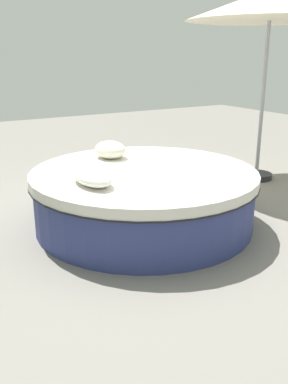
{
  "coord_description": "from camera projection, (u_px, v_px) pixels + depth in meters",
  "views": [
    {
      "loc": [
        3.59,
        -2.15,
        1.72
      ],
      "look_at": [
        0.0,
        0.0,
        0.35
      ],
      "focal_mm": 39.72,
      "sensor_mm": 36.0,
      "label": 1
    }
  ],
  "objects": [
    {
      "name": "patio_umbrella",
      "position": [
        271.0,
        6.0,
        5.43
      ],
      "size": [
        2.2,
        2.2,
        2.51
      ],
      "color": "#262628",
      "rests_on": "ground_plane"
    },
    {
      "name": "round_bed",
      "position": [
        144.0,
        197.0,
        4.42
      ],
      "size": [
        2.32,
        2.32,
        0.59
      ],
      "color": "navy",
      "rests_on": "ground_plane"
    },
    {
      "name": "throw_pillow_1",
      "position": [
        92.0,
        177.0,
        3.83
      ],
      "size": [
        0.55,
        0.3,
        0.15
      ],
      "primitive_type": "ellipsoid",
      "color": "white",
      "rests_on": "round_bed"
    },
    {
      "name": "throw_pillow_0",
      "position": [
        110.0,
        150.0,
        4.81
      ],
      "size": [
        0.41,
        0.33,
        0.19
      ],
      "primitive_type": "ellipsoid",
      "color": "silver",
      "rests_on": "round_bed"
    },
    {
      "name": "ground_plane",
      "position": [
        144.0,
        223.0,
        4.51
      ],
      "size": [
        16.0,
        16.0,
        0.0
      ],
      "primitive_type": "plane",
      "color": "gray"
    }
  ]
}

